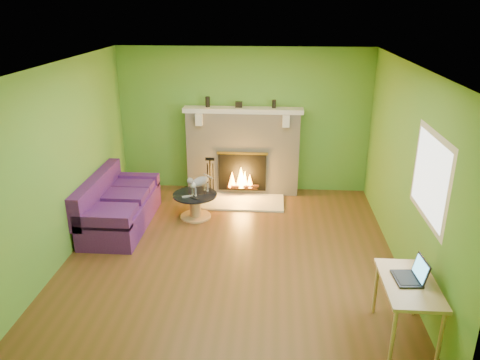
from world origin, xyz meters
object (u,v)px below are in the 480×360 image
object	(u,v)px
cat	(200,184)
sofa	(118,207)
desk	(409,289)
coffee_table	(195,204)

from	to	relation	value
cat	sofa	bearing A→B (deg)	-123.08
sofa	desk	bearing A→B (deg)	-31.98
coffee_table	sofa	bearing A→B (deg)	-162.00
sofa	cat	size ratio (longest dim) A/B	3.41
coffee_table	cat	xyz separation A→B (m)	(0.08, 0.05, 0.34)
sofa	coffee_table	world-z (taller)	sofa
sofa	coffee_table	size ratio (longest dim) A/B	2.52
sofa	desk	world-z (taller)	sofa
desk	cat	xyz separation A→B (m)	(-2.57, 2.81, -0.03)
sofa	cat	distance (m)	1.34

